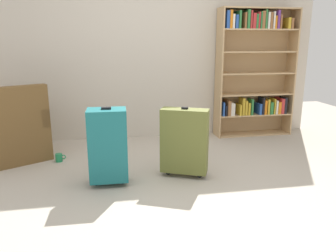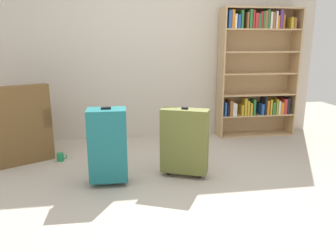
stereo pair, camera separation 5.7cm
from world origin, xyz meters
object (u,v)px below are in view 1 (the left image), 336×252
mug (59,158)px  armchair (13,133)px  suitcase_olive (184,141)px  bookshelf (254,69)px  suitcase_teal (108,145)px

mug → armchair: bearing=160.1°
armchair → suitcase_olive: size_ratio=1.29×
mug → bookshelf: bearing=15.2°
armchair → mug: bearing=-19.9°
bookshelf → suitcase_olive: bookshelf is taller
mug → suitcase_olive: 1.54m
suitcase_olive → suitcase_teal: bearing=-175.0°
mug → suitcase_teal: 1.01m
bookshelf → suitcase_teal: size_ratio=2.35×
suitcase_olive → mug: bearing=153.4°
armchair → suitcase_olive: bearing=-24.8°
mug → suitcase_teal: size_ratio=0.15×
armchair → mug: (0.53, -0.19, -0.27)m
mug → suitcase_olive: suitcase_olive is taller
suitcase_teal → suitcase_olive: size_ratio=1.05×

